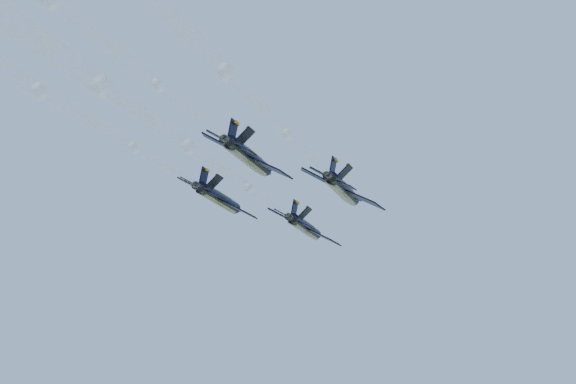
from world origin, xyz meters
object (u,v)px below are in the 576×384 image
at_px(jet_lead, 305,228).
at_px(jet_right, 344,190).
at_px(jet_left, 219,199).
at_px(jet_slot, 249,158).

relative_size(jet_lead, jet_right, 1.00).
height_order(jet_left, jet_slot, same).
height_order(jet_right, jet_slot, same).
distance_m(jet_lead, jet_slot, 26.80).
xyz_separation_m(jet_left, jet_right, (15.46, 4.13, 0.00)).
bearing_deg(jet_left, jet_slot, -57.73).
bearing_deg(jet_left, jet_right, 2.85).
height_order(jet_lead, jet_right, same).
bearing_deg(jet_right, jet_left, -177.15).
relative_size(jet_lead, jet_slot, 1.00).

